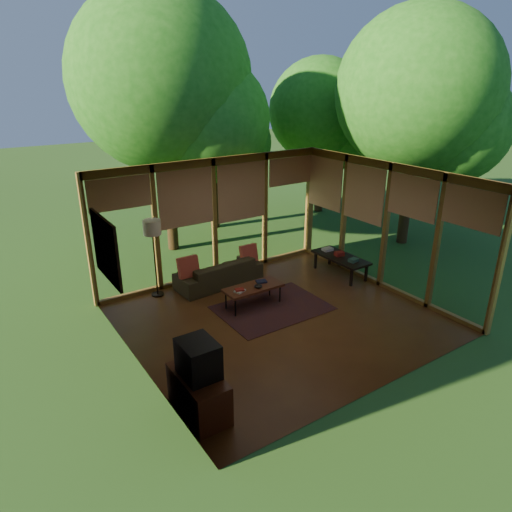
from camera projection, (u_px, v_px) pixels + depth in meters
floor at (280, 318)px, 8.70m from camera, size 5.50×5.50×0.00m
ceiling at (283, 178)px, 7.71m from camera, size 5.50×5.50×0.00m
wall_left at (133, 289)px, 6.79m from camera, size 0.04×5.00×2.70m
wall_front at (390, 307)px, 6.27m from camera, size 5.50×0.04×2.70m
window_wall_back at (214, 219)px, 10.14m from camera, size 5.50×0.12×2.70m
window_wall_right at (386, 227)px, 9.63m from camera, size 0.12×5.00×2.70m
exterior_lawn at (320, 188)px, 19.03m from camera, size 40.00×40.00×0.00m
tree_nw at (161, 81)px, 10.77m from camera, size 4.33×4.33×6.39m
tree_ne at (210, 118)px, 12.97m from camera, size 2.93×2.93×4.68m
tree_se at (418, 91)px, 11.24m from camera, size 4.05×4.05×6.00m
tree_far at (320, 111)px, 14.46m from camera, size 3.26×3.26×4.94m
rug at (272, 308)px, 9.09m from camera, size 2.13×1.51×0.01m
sofa at (219, 273)px, 10.04m from camera, size 1.97×0.87×0.56m
pillow_left at (188, 267)px, 9.50m from camera, size 0.44×0.23×0.46m
pillow_right at (249, 254)px, 10.28m from camera, size 0.40×0.21×0.42m
ct_book_lower at (240, 291)px, 8.81m from camera, size 0.25×0.22×0.03m
ct_book_upper at (240, 290)px, 8.80m from camera, size 0.20×0.17×0.03m
ct_book_side at (261, 281)px, 9.22m from camera, size 0.24×0.21×0.03m
ct_bowl at (258, 286)px, 8.97m from camera, size 0.16×0.16×0.07m
media_cabinet at (199, 394)px, 6.17m from camera, size 0.50×1.00×0.60m
television at (198, 359)px, 5.98m from camera, size 0.45×0.55×0.50m
console_book_a at (353, 260)px, 10.16m from camera, size 0.22×0.17×0.07m
console_book_b at (339, 254)px, 10.50m from camera, size 0.22×0.18×0.09m
console_book_c at (328, 249)px, 10.81m from camera, size 0.25×0.19×0.06m
floor_lamp at (152, 232)px, 9.13m from camera, size 0.36×0.36×1.65m
coffee_table at (253, 288)px, 9.05m from camera, size 1.20×0.50×0.43m
side_console at (341, 258)px, 10.49m from camera, size 0.60×1.40×0.46m
wall_painting at (106, 249)px, 7.82m from camera, size 0.06×1.35×1.15m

